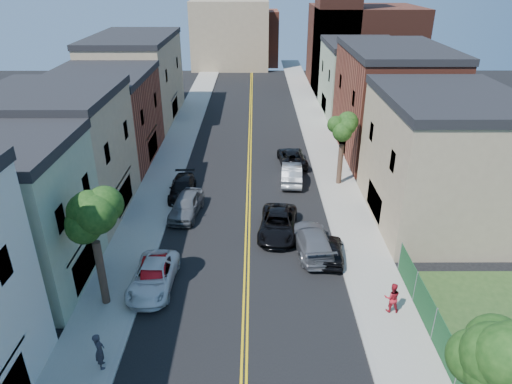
{
  "coord_description": "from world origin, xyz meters",
  "views": [
    {
      "loc": [
        0.52,
        -6.72,
        17.17
      ],
      "look_at": [
        0.62,
        24.35,
        2.0
      ],
      "focal_mm": 32.27,
      "sensor_mm": 36.0,
      "label": 1
    }
  ],
  "objects_px": {
    "white_pickup": "(153,277)",
    "black_suv_lane": "(278,224)",
    "silver_car_right": "(292,173)",
    "pedestrian_left": "(100,351)",
    "black_car_left": "(182,188)",
    "red_sedan": "(154,275)",
    "grey_car_left": "(186,205)",
    "grey_car_right": "(312,240)",
    "dark_car_right_far": "(292,157)",
    "pedestrian_right": "(392,298)",
    "black_car_right": "(331,250)"
  },
  "relations": [
    {
      "from": "dark_car_right_far",
      "to": "pedestrian_right",
      "type": "relative_size",
      "value": 2.95
    },
    {
      "from": "red_sedan",
      "to": "grey_car_left",
      "type": "bearing_deg",
      "value": 77.5
    },
    {
      "from": "red_sedan",
      "to": "dark_car_right_far",
      "type": "distance_m",
      "value": 21.17
    },
    {
      "from": "black_car_left",
      "to": "black_suv_lane",
      "type": "relative_size",
      "value": 0.89
    },
    {
      "from": "red_sedan",
      "to": "silver_car_right",
      "type": "xyz_separation_m",
      "value": [
        9.3,
        14.76,
        0.16
      ]
    },
    {
      "from": "dark_car_right_far",
      "to": "pedestrian_right",
      "type": "height_order",
      "value": "pedestrian_right"
    },
    {
      "from": "white_pickup",
      "to": "pedestrian_left",
      "type": "xyz_separation_m",
      "value": [
        -1.23,
        -6.22,
        0.39
      ]
    },
    {
      "from": "grey_car_left",
      "to": "pedestrian_left",
      "type": "bearing_deg",
      "value": -90.08
    },
    {
      "from": "silver_car_right",
      "to": "black_suv_lane",
      "type": "relative_size",
      "value": 0.91
    },
    {
      "from": "white_pickup",
      "to": "black_car_left",
      "type": "distance_m",
      "value": 12.27
    },
    {
      "from": "red_sedan",
      "to": "pedestrian_left",
      "type": "bearing_deg",
      "value": -108.19
    },
    {
      "from": "dark_car_right_far",
      "to": "pedestrian_left",
      "type": "distance_m",
      "value": 27.57
    },
    {
      "from": "grey_car_left",
      "to": "grey_car_right",
      "type": "bearing_deg",
      "value": -21.87
    },
    {
      "from": "white_pickup",
      "to": "pedestrian_right",
      "type": "bearing_deg",
      "value": -8.09
    },
    {
      "from": "dark_car_right_far",
      "to": "pedestrian_left",
      "type": "height_order",
      "value": "pedestrian_left"
    },
    {
      "from": "black_suv_lane",
      "to": "grey_car_left",
      "type": "bearing_deg",
      "value": 164.56
    },
    {
      "from": "white_pickup",
      "to": "grey_car_left",
      "type": "relative_size",
      "value": 1.05
    },
    {
      "from": "grey_car_left",
      "to": "dark_car_right_far",
      "type": "height_order",
      "value": "grey_car_left"
    },
    {
      "from": "white_pickup",
      "to": "dark_car_right_far",
      "type": "height_order",
      "value": "dark_car_right_far"
    },
    {
      "from": "black_car_left",
      "to": "black_suv_lane",
      "type": "xyz_separation_m",
      "value": [
        7.67,
        -6.11,
        0.06
      ]
    },
    {
      "from": "grey_car_left",
      "to": "black_suv_lane",
      "type": "height_order",
      "value": "grey_car_left"
    },
    {
      "from": "silver_car_right",
      "to": "black_suv_lane",
      "type": "distance_m",
      "value": 9.01
    },
    {
      "from": "black_car_right",
      "to": "silver_car_right",
      "type": "bearing_deg",
      "value": -75.61
    },
    {
      "from": "white_pickup",
      "to": "black_car_left",
      "type": "xyz_separation_m",
      "value": [
        0.0,
        12.27,
        -0.01
      ]
    },
    {
      "from": "black_car_left",
      "to": "grey_car_right",
      "type": "height_order",
      "value": "grey_car_right"
    },
    {
      "from": "white_pickup",
      "to": "black_suv_lane",
      "type": "bearing_deg",
      "value": 40.46
    },
    {
      "from": "red_sedan",
      "to": "black_car_left",
      "type": "height_order",
      "value": "black_car_left"
    },
    {
      "from": "grey_car_right",
      "to": "pedestrian_left",
      "type": "bearing_deg",
      "value": 37.24
    },
    {
      "from": "red_sedan",
      "to": "pedestrian_left",
      "type": "xyz_separation_m",
      "value": [
        -1.23,
        -6.48,
        0.45
      ]
    },
    {
      "from": "dark_car_right_far",
      "to": "grey_car_right",
      "type": "bearing_deg",
      "value": 86.52
    },
    {
      "from": "silver_car_right",
      "to": "dark_car_right_far",
      "type": "bearing_deg",
      "value": -90.27
    },
    {
      "from": "white_pickup",
      "to": "pedestrian_left",
      "type": "relative_size",
      "value": 2.69
    },
    {
      "from": "dark_car_right_far",
      "to": "black_suv_lane",
      "type": "relative_size",
      "value": 0.94
    },
    {
      "from": "black_car_right",
      "to": "black_car_left",
      "type": "bearing_deg",
      "value": -33.97
    },
    {
      "from": "grey_car_right",
      "to": "grey_car_left",
      "type": "bearing_deg",
      "value": -34.32
    },
    {
      "from": "dark_car_right_far",
      "to": "pedestrian_left",
      "type": "xyz_separation_m",
      "value": [
        -10.84,
        -25.35,
        0.39
      ]
    },
    {
      "from": "black_car_right",
      "to": "dark_car_right_far",
      "type": "height_order",
      "value": "dark_car_right_far"
    },
    {
      "from": "silver_car_right",
      "to": "pedestrian_left",
      "type": "xyz_separation_m",
      "value": [
        -10.53,
        -21.24,
        0.29
      ]
    },
    {
      "from": "grey_car_left",
      "to": "silver_car_right",
      "type": "distance_m",
      "value": 10.46
    },
    {
      "from": "white_pickup",
      "to": "grey_car_right",
      "type": "bearing_deg",
      "value": 23.1
    },
    {
      "from": "black_car_left",
      "to": "pedestrian_left",
      "type": "distance_m",
      "value": 18.53
    },
    {
      "from": "grey_car_left",
      "to": "black_car_left",
      "type": "height_order",
      "value": "grey_car_left"
    },
    {
      "from": "dark_car_right_far",
      "to": "white_pickup",
      "type": "bearing_deg",
      "value": 58.87
    },
    {
      "from": "black_car_left",
      "to": "black_suv_lane",
      "type": "distance_m",
      "value": 9.81
    },
    {
      "from": "dark_car_right_far",
      "to": "pedestrian_right",
      "type": "xyz_separation_m",
      "value": [
        3.87,
        -21.46,
        0.31
      ]
    },
    {
      "from": "black_suv_lane",
      "to": "black_car_left",
      "type": "bearing_deg",
      "value": 148.21
    },
    {
      "from": "white_pickup",
      "to": "grey_car_right",
      "type": "height_order",
      "value": "grey_car_right"
    },
    {
      "from": "white_pickup",
      "to": "black_suv_lane",
      "type": "distance_m",
      "value": 9.84
    },
    {
      "from": "black_car_left",
      "to": "black_suv_lane",
      "type": "bearing_deg",
      "value": -40.04
    },
    {
      "from": "red_sedan",
      "to": "grey_car_right",
      "type": "distance_m",
      "value": 10.51
    }
  ]
}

